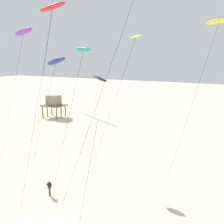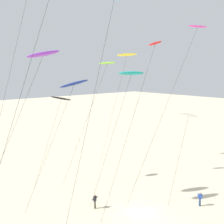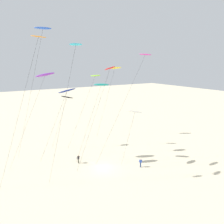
% 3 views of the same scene
% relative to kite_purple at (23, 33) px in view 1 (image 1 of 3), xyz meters
% --- Properties ---
extents(ground_plane, '(260.00, 260.00, 0.00)m').
position_rel_kite_purple_xyz_m(ground_plane, '(7.79, -6.42, -16.89)').
color(ground_plane, beige).
extents(kite_purple, '(8.92, 2.88, 17.57)m').
position_rel_kite_purple_xyz_m(kite_purple, '(0.00, 0.00, 0.00)').
color(kite_purple, purple).
rests_on(kite_purple, ground).
extents(kite_navy, '(7.45, 2.60, 14.53)m').
position_rel_kite_purple_xyz_m(kite_navy, '(3.88, 0.44, -3.05)').
color(kite_navy, navy).
rests_on(kite_navy, ground).
extents(kite_black, '(5.27, 1.88, 12.09)m').
position_rel_kite_purple_xyz_m(kite_black, '(5.75, 6.44, -5.29)').
color(kite_black, black).
rests_on(kite_black, ground).
extents(kite_white, '(4.11, 1.21, 10.96)m').
position_rel_kite_purple_xyz_m(kite_white, '(13.63, -7.96, -6.61)').
color(kite_white, white).
rests_on(kite_white, ground).
extents(kite_lime, '(7.67, 2.63, 16.62)m').
position_rel_kite_purple_xyz_m(kite_lime, '(11.44, 3.80, -0.78)').
color(kite_lime, '#8CD833').
rests_on(kite_lime, ground).
extents(kite_red, '(7.14, 2.01, 18.53)m').
position_rel_kite_purple_xyz_m(kite_red, '(9.10, -6.63, 0.94)').
color(kite_red, red).
rests_on(kite_red, ground).
extents(kite_teal, '(6.54, 2.57, 15.35)m').
position_rel_kite_purple_xyz_m(kite_teal, '(9.41, -2.98, -1.93)').
color(kite_teal, teal).
rests_on(kite_teal, ground).
extents(kite_yellow, '(6.52, 2.45, 18.31)m').
position_rel_kite_purple_xyz_m(kite_yellow, '(18.97, 7.71, 0.89)').
color(kite_yellow, yellow).
rests_on(kite_yellow, ground).
extents(kite_flyer_middle, '(0.66, 0.64, 1.67)m').
position_rel_kite_purple_xyz_m(kite_flyer_middle, '(4.55, -2.33, -16.00)').
color(kite_flyer_middle, '#4C4738').
rests_on(kite_flyer_middle, ground).
extents(stilt_house, '(4.97, 4.21, 5.15)m').
position_rel_kite_purple_xyz_m(stilt_house, '(-19.13, 29.16, -13.29)').
color(stilt_house, '#846647').
rests_on(stilt_house, ground).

